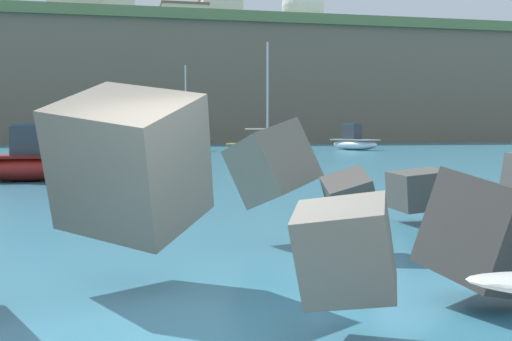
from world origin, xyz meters
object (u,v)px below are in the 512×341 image
object	(u,v)px
station_building_west	(219,21)
station_building_annex	(183,22)
boat_mid_centre	(354,142)
radar_dome	(303,13)
boat_mid_right	(27,163)
boat_far_left	(262,149)
boat_near_left	(182,145)
station_building_east	(74,10)
station_building_central	(105,9)

from	to	relation	value
station_building_west	station_building_annex	distance (m)	6.54
boat_mid_centre	radar_dome	xyz separation A→B (m)	(10.38, 48.61, 19.29)
boat_mid_centre	boat_mid_right	size ratio (longest dim) A/B	0.87
boat_mid_centre	boat_far_left	world-z (taller)	boat_far_left
boat_mid_right	boat_far_left	xyz separation A→B (m)	(11.83, 15.18, -0.13)
boat_near_left	station_building_annex	world-z (taller)	station_building_annex
station_building_annex	station_building_east	bearing A→B (deg)	-157.22
boat_near_left	station_building_annex	xyz separation A→B (m)	(5.07, 45.00, 16.94)
boat_far_left	station_building_central	size ratio (longest dim) A/B	0.85
station_building_east	boat_far_left	bearing A→B (deg)	-75.00
radar_dome	station_building_central	distance (m)	31.34
boat_near_left	radar_dome	size ratio (longest dim) A/B	0.72
station_building_west	station_building_east	xyz separation A→B (m)	(-21.09, -8.93, -0.88)
boat_far_left	station_building_west	distance (m)	62.96
station_building_west	station_building_central	size ratio (longest dim) A/B	0.93
radar_dome	station_building_central	size ratio (longest dim) A/B	1.12
station_building_east	boat_mid_centre	bearing A→B (deg)	-59.10
boat_far_left	station_building_central	xyz separation A→B (m)	(-9.70, 52.26, 17.52)
station_building_central	station_building_annex	size ratio (longest dim) A/B	1.02
boat_near_left	boat_mid_right	xyz separation A→B (m)	(-8.25, -27.54, 0.16)
boat_mid_centre	station_building_west	world-z (taller)	station_building_west
station_building_west	boat_far_left	bearing A→B (deg)	-97.06
boat_near_left	station_building_east	distance (m)	43.39
station_building_central	station_building_annex	distance (m)	12.31
boat_mid_centre	boat_far_left	bearing A→B (deg)	-133.52
boat_mid_centre	boat_mid_right	distance (m)	34.23
radar_dome	station_building_annex	size ratio (longest dim) A/B	1.15
boat_far_left	station_building_central	bearing A→B (deg)	100.52
boat_near_left	station_building_central	size ratio (longest dim) A/B	0.81
radar_dome	station_building_east	distance (m)	35.51
boat_far_left	radar_dome	xyz separation A→B (m)	(20.72, 59.50, 19.47)
boat_mid_centre	boat_near_left	bearing A→B (deg)	173.99
boat_far_left	radar_dome	distance (m)	65.94
boat_far_left	radar_dome	world-z (taller)	radar_dome
boat_near_left	station_building_west	bearing A→B (deg)	76.97
boat_near_left	station_building_central	distance (m)	44.02
boat_near_left	station_building_west	xyz separation A→B (m)	(11.01, 47.57, 17.84)
station_building_west	station_building_east	world-z (taller)	station_building_west
station_building_east	boat_near_left	bearing A→B (deg)	-75.38
boat_mid_centre	station_building_west	distance (m)	52.20
boat_far_left	boat_mid_right	bearing A→B (deg)	-127.93
station_building_annex	station_building_west	bearing A→B (deg)	23.41
boat_mid_centre	radar_dome	distance (m)	53.32
station_building_annex	boat_mid_centre	bearing A→B (deg)	-79.21
boat_near_left	radar_dome	world-z (taller)	radar_dome
boat_near_left	station_building_central	xyz separation A→B (m)	(-6.12, 39.90, 17.55)
station_building_east	boat_mid_right	bearing A→B (deg)	-88.42
boat_near_left	boat_mid_centre	xyz separation A→B (m)	(13.92, -1.47, 0.20)
station_building_central	station_building_east	size ratio (longest dim) A/B	1.16
boat_near_left	radar_dome	distance (m)	56.51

